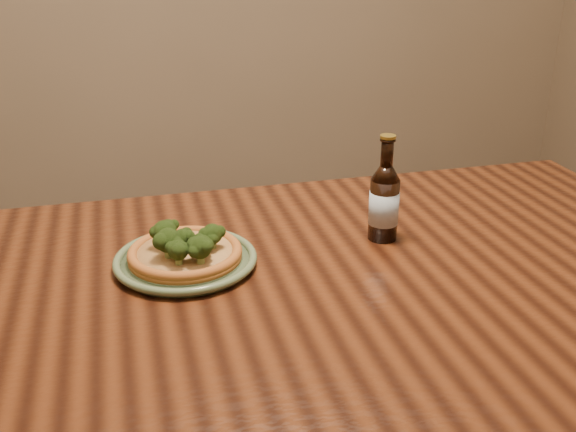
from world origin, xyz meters
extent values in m
cube|color=#46210F|center=(0.00, 0.10, 0.73)|extent=(1.60, 0.90, 0.04)
cylinder|color=#46210F|center=(0.73, 0.48, 0.35)|extent=(0.07, 0.07, 0.71)
cylinder|color=#5A6F4D|center=(-0.16, 0.20, 0.76)|extent=(0.23, 0.23, 0.01)
torus|color=#5A6F4D|center=(-0.16, 0.20, 0.76)|extent=(0.25, 0.25, 0.01)
torus|color=#5A6F4D|center=(-0.16, 0.20, 0.76)|extent=(0.20, 0.20, 0.01)
cylinder|color=#AF6327|center=(-0.16, 0.20, 0.77)|extent=(0.20, 0.20, 0.01)
torus|color=#AF6327|center=(-0.16, 0.20, 0.78)|extent=(0.20, 0.20, 0.02)
cylinder|color=#DBCD86|center=(-0.16, 0.20, 0.78)|extent=(0.16, 0.16, 0.01)
sphere|color=#304C17|center=(-0.14, 0.15, 0.81)|extent=(0.05, 0.05, 0.04)
sphere|color=#304C17|center=(-0.17, 0.20, 0.80)|extent=(0.04, 0.04, 0.03)
sphere|color=#304C17|center=(-0.11, 0.20, 0.81)|extent=(0.04, 0.04, 0.04)
sphere|color=#304C17|center=(-0.20, 0.22, 0.81)|extent=(0.05, 0.05, 0.04)
sphere|color=#304C17|center=(-0.19, 0.25, 0.80)|extent=(0.04, 0.04, 0.03)
sphere|color=#304C17|center=(-0.18, 0.15, 0.80)|extent=(0.05, 0.05, 0.04)
sphere|color=#304C17|center=(-0.13, 0.18, 0.80)|extent=(0.04, 0.04, 0.03)
sphere|color=#304C17|center=(-0.19, 0.18, 0.81)|extent=(0.06, 0.06, 0.04)
cylinder|color=black|center=(0.21, 0.22, 0.81)|extent=(0.05, 0.05, 0.12)
cone|color=black|center=(0.21, 0.22, 0.88)|extent=(0.05, 0.05, 0.03)
cylinder|color=black|center=(0.21, 0.22, 0.92)|extent=(0.02, 0.02, 0.05)
torus|color=black|center=(0.21, 0.22, 0.94)|extent=(0.03, 0.03, 0.00)
cylinder|color=#A58C33|center=(0.21, 0.22, 0.95)|extent=(0.03, 0.03, 0.01)
cylinder|color=silver|center=(0.21, 0.22, 0.81)|extent=(0.06, 0.06, 0.06)
camera|label=1|loc=(-0.25, -0.86, 1.30)|focal=42.00mm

